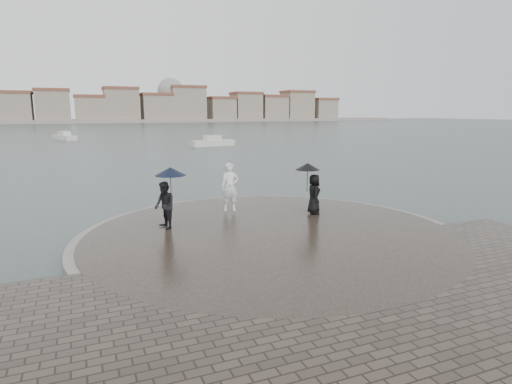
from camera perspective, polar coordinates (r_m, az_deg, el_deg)
name	(u,v)px	position (r m, az deg, el deg)	size (l,w,h in m)	color
ground	(329,281)	(11.21, 9.77, -11.56)	(400.00, 400.00, 0.00)	#2B3835
kerb_ring	(271,238)	(14.05, 2.07, -6.09)	(12.50, 12.50, 0.32)	gray
quay_tip	(271,237)	(14.05, 2.07, -6.01)	(11.90, 11.90, 0.36)	#2D261E
statue	(230,187)	(16.74, -3.49, 0.68)	(0.69, 0.45, 1.89)	white
visitor_left	(166,195)	(14.48, -11.86, -0.39)	(1.16, 1.08, 2.04)	black
visitor_right	(312,186)	(16.33, 7.48, 0.84)	(1.07, 1.01, 1.95)	black
far_skyline	(71,107)	(169.41, -23.46, 10.33)	(260.00, 20.00, 37.00)	gray
boats	(81,146)	(52.78, -22.25, 5.75)	(33.05, 38.54, 1.50)	beige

